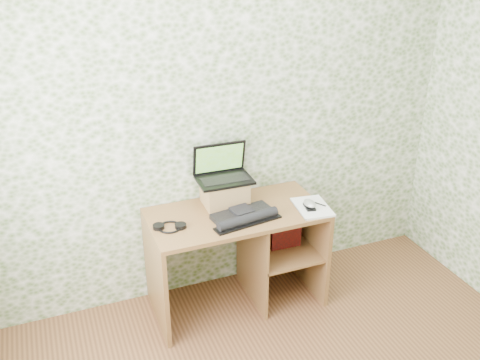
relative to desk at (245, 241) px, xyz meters
name	(u,v)px	position (x,y,z in m)	size (l,w,h in m)	color
wall_back	(220,122)	(-0.08, 0.28, 0.82)	(3.50, 3.50, 0.00)	white
desk	(245,241)	(0.00, 0.00, 0.00)	(1.20, 0.60, 0.75)	brown
riser	(225,193)	(-0.11, 0.12, 0.36)	(0.30, 0.25, 0.18)	olive
laptop	(222,171)	(-0.11, 0.16, 0.51)	(0.38, 0.27, 0.25)	black
keyboard	(244,216)	(-0.06, -0.14, 0.29)	(0.48, 0.30, 0.07)	black
headphones	(170,227)	(-0.55, -0.07, 0.28)	(0.21, 0.20, 0.03)	black
notepad	(312,207)	(0.44, -0.17, 0.28)	(0.22, 0.31, 0.01)	white
mouse	(310,205)	(0.41, -0.18, 0.30)	(0.07, 0.12, 0.04)	silver
pen	(317,203)	(0.48, -0.14, 0.29)	(0.01, 0.01, 0.14)	black
red_box	(285,230)	(0.30, -0.03, 0.05)	(0.23, 0.07, 0.28)	maroon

